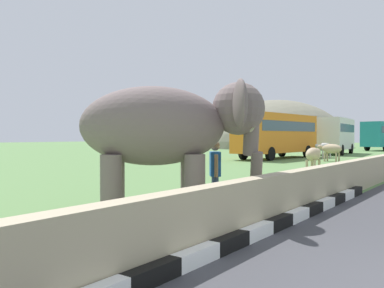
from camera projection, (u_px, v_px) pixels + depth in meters
The scene contains 10 objects.
striped_curb at pixel (214, 250), 5.93m from camera, with size 16.20×0.20×0.24m.
barrier_parapet at pixel (267, 201), 8.00m from camera, with size 28.00×0.36×1.00m, color tan.
elephant at pixel (170, 128), 8.80m from camera, with size 3.79×3.88×2.96m.
person_handler at pixel (215, 172), 9.74m from camera, with size 0.55×0.46×1.66m.
bus_orange at pixel (277, 132), 32.48m from camera, with size 9.70×3.18×3.50m.
bus_white at pixel (334, 133), 40.07m from camera, with size 8.20×3.29×3.50m.
cow_near at pixel (313, 155), 19.56m from camera, with size 1.91×0.73×1.23m.
cow_mid at pixel (331, 149), 28.42m from camera, with size 0.96×1.93×1.23m.
cow_far at pixel (324, 147), 32.89m from camera, with size 1.91×1.09×1.23m.
hill_east at pixel (277, 147), 64.84m from camera, with size 26.85×21.48×14.93m.
Camera 1 is at (-5.30, 0.06, 1.77)m, focal length 38.23 mm.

